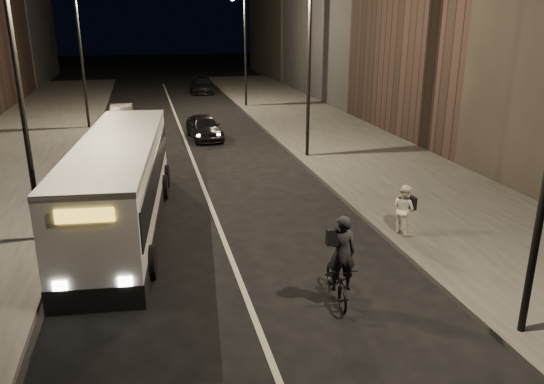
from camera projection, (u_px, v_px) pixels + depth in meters
ground at (240, 281)px, 14.24m from camera, size 180.00×180.00×0.00m
sidewalk_right at (347, 145)px, 29.02m from camera, size 7.00×70.00×0.16m
sidewalk_left at (12, 164)px, 25.22m from camera, size 7.00×70.00×0.16m
streetlight_right_mid at (304, 48)px, 24.80m from camera, size 1.20×0.44×8.12m
streetlight_right_far at (242, 36)px, 39.56m from camera, size 1.20×0.44×8.12m
streetlight_left_near at (26, 69)px, 15.04m from camera, size 1.20×0.44×8.12m
streetlight_left_far at (84, 41)px, 31.64m from camera, size 1.20×0.44×8.12m
city_bus at (121, 180)px, 17.45m from camera, size 3.48×11.33×3.01m
cyclist_on_bicycle at (338, 272)px, 13.07m from camera, size 0.94×2.09×2.32m
pedestrian_woman at (404, 209)px, 16.77m from camera, size 0.82×0.93×1.61m
car_near at (204, 127)px, 30.55m from camera, size 2.03×4.22×1.39m
car_mid at (122, 113)px, 35.19m from camera, size 1.43×4.03×1.32m
car_far at (203, 85)px, 49.11m from camera, size 2.41×4.98×1.40m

